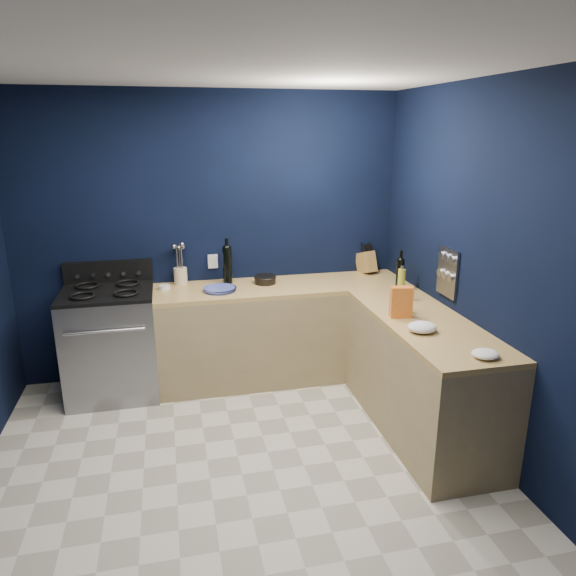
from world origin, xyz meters
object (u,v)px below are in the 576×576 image
object	(u,v)px
utensil_crock	(181,276)
knife_block	(366,262)
crouton_bag	(401,302)
plate_stack	(219,289)
gas_range	(112,345)

from	to	relation	value
utensil_crock	knife_block	bearing A→B (deg)	0.16
crouton_bag	knife_block	bearing A→B (deg)	91.36
knife_block	crouton_bag	size ratio (longest dim) A/B	0.86
utensil_crock	crouton_bag	bearing A→B (deg)	-38.82
plate_stack	gas_range	bearing A→B (deg)	176.84
plate_stack	utensil_crock	world-z (taller)	utensil_crock
gas_range	plate_stack	xyz separation A→B (m)	(0.95, -0.05, 0.46)
gas_range	crouton_bag	xyz separation A→B (m)	(2.21, -1.03, 0.56)
plate_stack	utensil_crock	distance (m)	0.44
gas_range	knife_block	world-z (taller)	knife_block
utensil_crock	knife_block	xyz separation A→B (m)	(1.80, 0.00, 0.03)
crouton_bag	gas_range	bearing A→B (deg)	165.91
knife_block	gas_range	bearing A→B (deg)	169.66
utensil_crock	plate_stack	bearing A→B (deg)	-43.23
gas_range	crouton_bag	size ratio (longest dim) A/B	3.87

